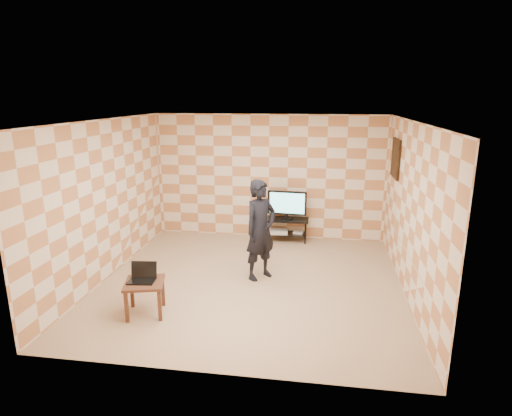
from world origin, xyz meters
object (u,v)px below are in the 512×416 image
object	(u,v)px
tv_stand	(287,225)
person	(261,230)
tv	(287,204)
side_table	(145,287)

from	to	relation	value
tv_stand	person	bearing A→B (deg)	-98.22
tv	person	size ratio (longest dim) A/B	0.48
side_table	tv	bearing A→B (deg)	63.49
tv_stand	person	world-z (taller)	person
tv	person	world-z (taller)	person
tv_stand	tv	xyz separation A→B (m)	(0.00, -0.00, 0.47)
person	tv	bearing A→B (deg)	32.76
side_table	person	size ratio (longest dim) A/B	0.38
tv_stand	person	distance (m)	2.09
tv	person	bearing A→B (deg)	-98.24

